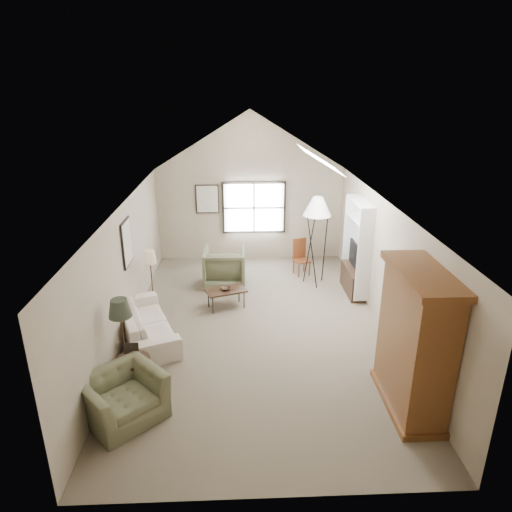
{
  "coord_description": "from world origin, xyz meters",
  "views": [
    {
      "loc": [
        -0.37,
        -8.01,
        4.59
      ],
      "look_at": [
        0.0,
        0.4,
        1.4
      ],
      "focal_mm": 32.0,
      "sensor_mm": 36.0,
      "label": 1
    }
  ],
  "objects_px": {
    "armchair_far": "(225,266)",
    "side_table": "(134,374)",
    "armoire": "(415,342)",
    "sofa": "(146,322)",
    "armchair_near": "(123,397)",
    "side_chair": "(302,257)",
    "coffee_table": "(226,299)"
  },
  "relations": [
    {
      "from": "sofa",
      "to": "side_table",
      "type": "relative_size",
      "value": 3.99
    },
    {
      "from": "armchair_far",
      "to": "side_chair",
      "type": "xyz_separation_m",
      "value": [
        1.95,
        0.51,
        0.0
      ]
    },
    {
      "from": "armchair_near",
      "to": "side_chair",
      "type": "xyz_separation_m",
      "value": [
        3.32,
        5.23,
        0.11
      ]
    },
    {
      "from": "armchair_near",
      "to": "side_table",
      "type": "distance_m",
      "value": 0.68
    },
    {
      "from": "coffee_table",
      "to": "side_table",
      "type": "distance_m",
      "value": 3.11
    },
    {
      "from": "armoire",
      "to": "side_chair",
      "type": "relative_size",
      "value": 2.37
    },
    {
      "from": "armoire",
      "to": "armchair_far",
      "type": "distance_m",
      "value": 5.46
    },
    {
      "from": "sofa",
      "to": "armchair_far",
      "type": "relative_size",
      "value": 2.15
    },
    {
      "from": "side_table",
      "to": "side_chair",
      "type": "relative_size",
      "value": 0.59
    },
    {
      "from": "sofa",
      "to": "side_chair",
      "type": "distance_m",
      "value": 4.5
    },
    {
      "from": "side_chair",
      "to": "coffee_table",
      "type": "bearing_deg",
      "value": -156.13
    },
    {
      "from": "sofa",
      "to": "side_chair",
      "type": "bearing_deg",
      "value": -70.48
    },
    {
      "from": "armoire",
      "to": "side_chair",
      "type": "xyz_separation_m",
      "value": [
        -0.91,
        5.12,
        -0.64
      ]
    },
    {
      "from": "armchair_far",
      "to": "sofa",
      "type": "bearing_deg",
      "value": 60.65
    },
    {
      "from": "armchair_far",
      "to": "side_chair",
      "type": "bearing_deg",
      "value": -163.6
    },
    {
      "from": "armoire",
      "to": "coffee_table",
      "type": "height_order",
      "value": "armoire"
    },
    {
      "from": "armchair_near",
      "to": "armchair_far",
      "type": "xyz_separation_m",
      "value": [
        1.38,
        4.71,
        0.11
      ]
    },
    {
      "from": "armchair_near",
      "to": "sofa",
      "type": "bearing_deg",
      "value": 49.58
    },
    {
      "from": "armoire",
      "to": "sofa",
      "type": "relative_size",
      "value": 1.01
    },
    {
      "from": "armoire",
      "to": "coffee_table",
      "type": "xyz_separation_m",
      "value": [
        -2.8,
        3.34,
        -0.88
      ]
    },
    {
      "from": "coffee_table",
      "to": "side_table",
      "type": "bearing_deg",
      "value": -117.04
    },
    {
      "from": "armchair_near",
      "to": "armoire",
      "type": "bearing_deg",
      "value": -41.02
    },
    {
      "from": "armchair_far",
      "to": "side_table",
      "type": "xyz_separation_m",
      "value": [
        -1.36,
        -4.03,
        -0.19
      ]
    },
    {
      "from": "armoire",
      "to": "coffee_table",
      "type": "distance_m",
      "value": 4.45
    },
    {
      "from": "armchair_near",
      "to": "side_table",
      "type": "bearing_deg",
      "value": 45.99
    },
    {
      "from": "armchair_far",
      "to": "armchair_near",
      "type": "bearing_deg",
      "value": 75.31
    },
    {
      "from": "armchair_far",
      "to": "side_table",
      "type": "distance_m",
      "value": 4.26
    },
    {
      "from": "side_table",
      "to": "side_chair",
      "type": "xyz_separation_m",
      "value": [
        3.3,
        4.55,
        0.19
      ]
    },
    {
      "from": "armchair_far",
      "to": "side_chair",
      "type": "height_order",
      "value": "side_chair"
    },
    {
      "from": "armoire",
      "to": "side_table",
      "type": "bearing_deg",
      "value": 172.28
    },
    {
      "from": "armoire",
      "to": "armchair_near",
      "type": "height_order",
      "value": "armoire"
    },
    {
      "from": "side_table",
      "to": "armchair_near",
      "type": "bearing_deg",
      "value": -91.53
    }
  ]
}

